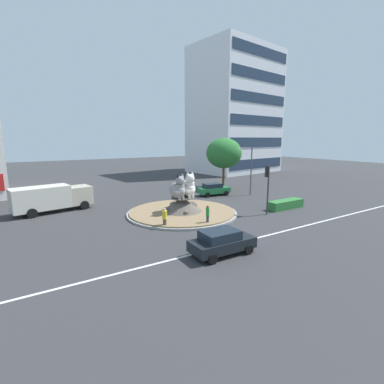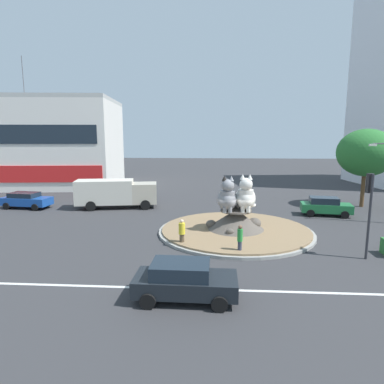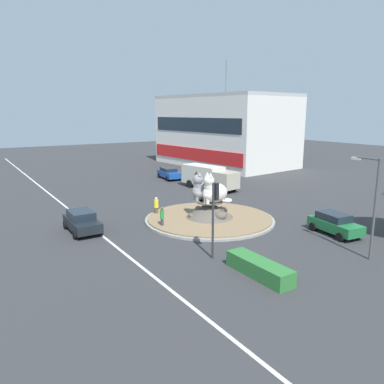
{
  "view_description": "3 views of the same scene",
  "coord_description": "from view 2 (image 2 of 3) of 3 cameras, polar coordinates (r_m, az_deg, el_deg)",
  "views": [
    {
      "loc": [
        -13.28,
        -23.21,
        7.3
      ],
      "look_at": [
        0.35,
        -1.3,
        2.35
      ],
      "focal_mm": 26.19,
      "sensor_mm": 36.0,
      "label": 1
    },
    {
      "loc": [
        -1.59,
        -22.76,
        6.7
      ],
      "look_at": [
        -3.09,
        0.49,
        2.78
      ],
      "focal_mm": 31.19,
      "sensor_mm": 36.0,
      "label": 2
    },
    {
      "loc": [
        24.52,
        -17.51,
        8.87
      ],
      "look_at": [
        -1.69,
        -0.66,
        2.19
      ],
      "focal_mm": 34.98,
      "sensor_mm": 36.0,
      "label": 3
    }
  ],
  "objects": [
    {
      "name": "ground_plane",
      "position": [
        23.78,
        7.44,
        -6.9
      ],
      "size": [
        160.0,
        160.0,
        0.0
      ],
      "primitive_type": "plane",
      "color": "#333335"
    },
    {
      "name": "lane_centreline",
      "position": [
        15.44,
        9.63,
        -16.3
      ],
      "size": [
        112.0,
        0.2,
        0.01
      ],
      "primitive_type": "cube",
      "color": "silver",
      "rests_on": "ground"
    },
    {
      "name": "roundabout_island",
      "position": [
        23.66,
        7.48,
        -5.78
      ],
      "size": [
        10.76,
        10.76,
        1.65
      ],
      "color": "gray",
      "rests_on": "ground"
    },
    {
      "name": "cat_statue_grey",
      "position": [
        22.86,
        6.07,
        -0.96
      ],
      "size": [
        1.52,
        2.43,
        2.46
      ],
      "rotation": [
        0.0,
        0.0,
        -1.57
      ],
      "color": "gray",
      "rests_on": "roundabout_island"
    },
    {
      "name": "cat_statue_white",
      "position": [
        23.19,
        9.14,
        -0.8
      ],
      "size": [
        1.71,
        2.57,
        2.55
      ],
      "rotation": [
        0.0,
        0.0,
        -1.62
      ],
      "color": "silver",
      "rests_on": "roundabout_island"
    },
    {
      "name": "traffic_light_mast",
      "position": [
        20.37,
        28.08,
        -1.18
      ],
      "size": [
        0.36,
        0.46,
        4.72
      ],
      "rotation": [
        0.0,
        0.0,
        1.75
      ],
      "color": "#2D2D33",
      "rests_on": "ground"
    },
    {
      "name": "shophouse_block",
      "position": [
        50.97,
        -25.57,
        7.62
      ],
      "size": [
        23.7,
        15.56,
        17.36
      ],
      "rotation": [
        0.0,
        0.0,
        0.1
      ],
      "color": "silver",
      "rests_on": "ground"
    },
    {
      "name": "broadleaf_tree_behind_island",
      "position": [
        35.37,
        27.6,
        5.96
      ],
      "size": [
        5.21,
        5.21,
        7.38
      ],
      "color": "brown",
      "rests_on": "ground"
    },
    {
      "name": "pedestrian_yellow_shirt",
      "position": [
        20.51,
        -1.74,
        -6.92
      ],
      "size": [
        0.4,
        0.4,
        1.7
      ],
      "rotation": [
        0.0,
        0.0,
        0.53
      ],
      "color": "brown",
      "rests_on": "ground"
    },
    {
      "name": "pedestrian_green_shirt",
      "position": [
        19.25,
        8.19,
        -7.93
      ],
      "size": [
        0.31,
        0.31,
        1.76
      ],
      "rotation": [
        0.0,
        0.0,
        4.11
      ],
      "color": "#33384C",
      "rests_on": "ground"
    },
    {
      "name": "sedan_on_far_lane",
      "position": [
        14.23,
        -1.33,
        -14.83
      ],
      "size": [
        4.27,
        2.15,
        1.59
      ],
      "rotation": [
        0.0,
        0.0,
        -0.02
      ],
      "color": "black",
      "rests_on": "ground"
    },
    {
      "name": "hatchback_near_shophouse",
      "position": [
        30.56,
        21.86,
        -2.24
      ],
      "size": [
        4.26,
        2.37,
        1.58
      ],
      "rotation": [
        0.0,
        0.0,
        -0.14
      ],
      "color": "#1E6B38",
      "rests_on": "ground"
    },
    {
      "name": "parked_car_right",
      "position": [
        34.91,
        -26.49,
        -1.21
      ],
      "size": [
        4.64,
        2.43,
        1.49
      ],
      "rotation": [
        0.0,
        0.0,
        -0.12
      ],
      "color": "#19479E",
      "rests_on": "ground"
    },
    {
      "name": "delivery_box_truck",
      "position": [
        32.07,
        -12.94,
        -0.06
      ],
      "size": [
        7.7,
        3.57,
        2.66
      ],
      "rotation": [
        0.0,
        0.0,
        0.17
      ],
      "color": "#B7AD99",
      "rests_on": "ground"
    }
  ]
}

